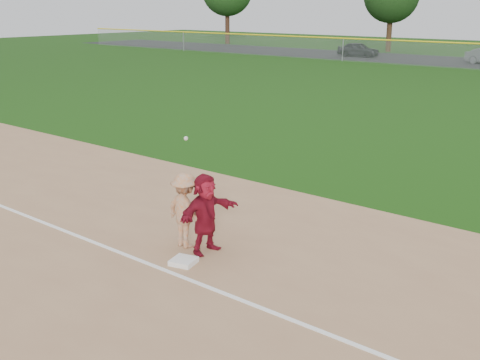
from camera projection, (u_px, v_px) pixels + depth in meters
The scene contains 6 objects.
ground at pixel (193, 258), 12.12m from camera, with size 160.00×160.00×0.00m, color #18440D.
foul_line at pixel (164, 270), 11.53m from camera, with size 60.00×0.10×0.01m, color white.
first_base at pixel (184, 261), 11.79m from camera, with size 0.45×0.45×0.10m, color white.
base_runner at pixel (206, 213), 12.15m from camera, with size 1.54×0.49×1.66m, color maroon.
car_left at pixel (358, 49), 58.22m from camera, with size 1.62×4.02×1.37m, color black.
first_base_play at pixel (185, 210), 12.45m from camera, with size 1.09×0.70×2.39m.
Camera 1 is at (7.88, -8.00, 4.92)m, focal length 45.00 mm.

